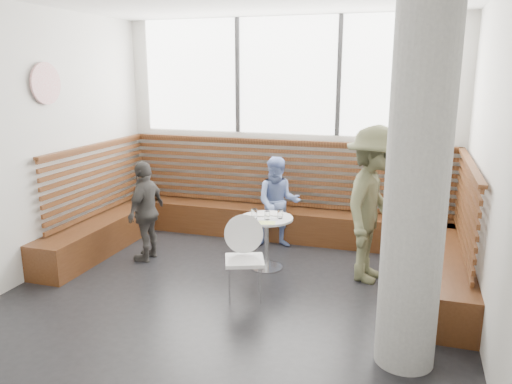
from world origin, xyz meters
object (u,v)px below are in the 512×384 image
(concrete_column, at_px, (417,181))
(adult_man, at_px, (373,205))
(cafe_table, at_px, (267,232))
(child_left, at_px, (146,211))
(child_back, at_px, (278,203))
(cafe_chair, at_px, (247,251))

(concrete_column, xyz_separation_m, adult_man, (-0.45, 1.70, -0.67))
(cafe_table, distance_m, child_left, 1.62)
(adult_man, bearing_deg, child_back, 71.07)
(child_back, bearing_deg, concrete_column, -68.23)
(child_left, bearing_deg, child_back, 124.66)
(child_back, bearing_deg, adult_man, -44.26)
(child_back, distance_m, child_left, 1.82)
(cafe_table, bearing_deg, concrete_column, -43.62)
(concrete_column, relative_size, cafe_table, 4.74)
(cafe_table, height_order, cafe_chair, cafe_chair)
(child_back, bearing_deg, cafe_table, -98.81)
(adult_man, bearing_deg, cafe_chair, 136.13)
(child_back, relative_size, child_left, 0.98)
(cafe_chair, xyz_separation_m, child_left, (-1.62, 0.68, 0.13))
(concrete_column, height_order, cafe_table, concrete_column)
(adult_man, relative_size, child_back, 1.43)
(concrete_column, xyz_separation_m, cafe_table, (-1.72, 1.64, -1.12))
(concrete_column, bearing_deg, adult_man, 104.75)
(child_left, bearing_deg, concrete_column, 67.48)
(concrete_column, height_order, child_left, concrete_column)
(concrete_column, distance_m, child_back, 3.21)
(adult_man, xyz_separation_m, child_left, (-2.88, -0.21, -0.27))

